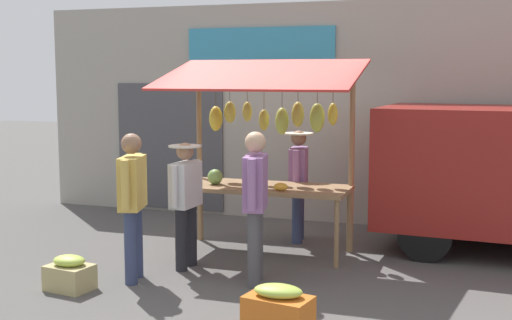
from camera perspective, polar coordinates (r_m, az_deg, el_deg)
The scene contains 9 objects.
ground_plane at distance 8.87m, azimuth 0.62°, elevation -7.80°, with size 40.00×40.00×0.00m, color #514F4C.
street_backdrop at distance 10.71m, azimuth 3.97°, elevation 3.99°, with size 9.00×0.30×3.40m.
market_stall at distance 8.66m, azimuth 0.68°, elevation 2.36°, with size 2.50×1.46×2.50m.
vendor_with_sunhat at distance 9.32m, azimuth 3.59°, elevation -1.45°, with size 0.40×0.66×1.54m.
shopper_with_shopping_bag at distance 8.05m, azimuth -5.95°, elevation -3.03°, with size 0.39×0.66×1.51m.
shopper_in_striped_shirt at distance 7.62m, azimuth -10.35°, elevation -3.01°, with size 0.34×0.69×1.66m.
shopper_with_ponytail at distance 7.39m, azimuth -0.06°, elevation -3.04°, with size 0.31×0.70×1.69m.
produce_crate_near at distance 6.19m, azimuth 1.88°, elevation -12.55°, with size 0.64×0.46×0.45m.
produce_crate_side at distance 7.62m, azimuth -15.42°, elevation -9.24°, with size 0.52×0.42×0.38m.
Camera 1 is at (-2.63, 8.15, 2.30)m, focal length 47.52 mm.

